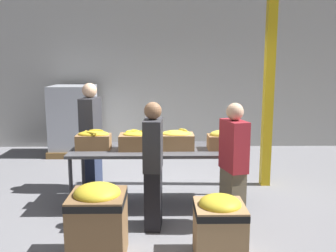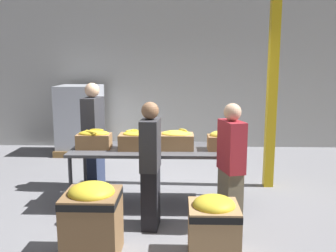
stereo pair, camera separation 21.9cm
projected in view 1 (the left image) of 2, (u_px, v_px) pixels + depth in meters
name	position (u px, v px, depth m)	size (l,w,h in m)	color
ground_plane	(157.00, 204.00, 5.26)	(30.00, 30.00, 0.00)	gray
wall_back	(159.00, 61.00, 8.53)	(16.00, 0.08, 4.00)	#B7B7B2
sorting_table	(156.00, 152.00, 5.13)	(2.31, 0.87, 0.81)	#4C4C51
banana_box_0	(94.00, 140.00, 5.04)	(0.45, 0.29, 0.27)	olive
banana_box_1	(137.00, 140.00, 5.02)	(0.48, 0.32, 0.27)	olive
banana_box_2	(176.00, 140.00, 5.06)	(0.47, 0.34, 0.28)	#A37A4C
banana_box_3	(224.00, 139.00, 5.04)	(0.43, 0.29, 0.27)	olive
volunteer_0	(91.00, 138.00, 5.75)	(0.28, 0.47, 1.66)	#2D3856
volunteer_1	(153.00, 166.00, 4.42)	(0.23, 0.42, 1.53)	black
volunteer_2	(233.00, 167.00, 4.41)	(0.30, 0.45, 1.52)	#6B604C
donation_bin_0	(98.00, 219.00, 3.77)	(0.55, 0.55, 0.79)	olive
donation_bin_1	(219.00, 225.00, 3.79)	(0.51, 0.51, 0.66)	tan
support_pillar	(270.00, 60.00, 5.77)	(0.14, 0.14, 4.00)	gold
pallet_stack_0	(73.00, 121.00, 8.02)	(0.97, 0.97, 1.48)	olive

